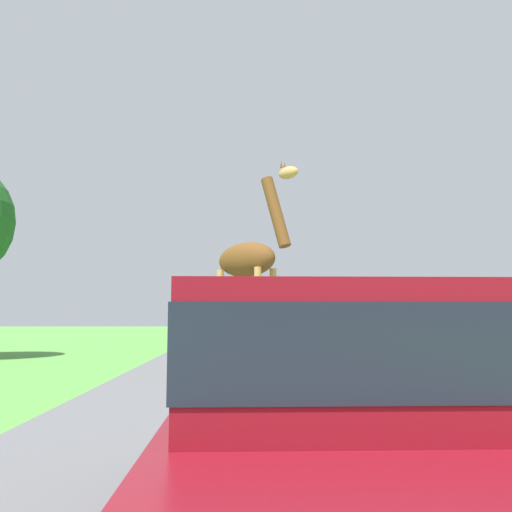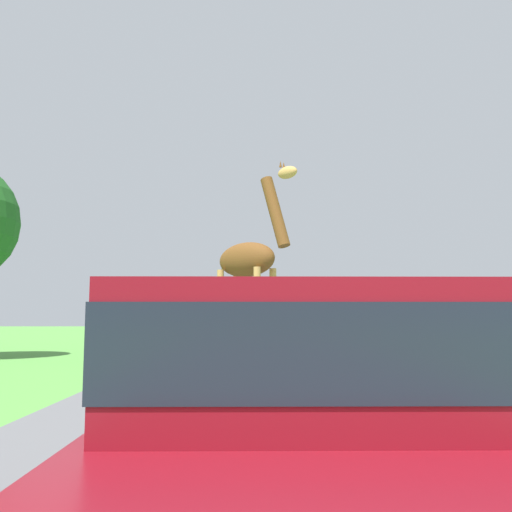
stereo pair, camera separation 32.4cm
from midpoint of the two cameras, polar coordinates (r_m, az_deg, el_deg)
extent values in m
cube|color=#5B5B5E|center=(29.14, -0.26, -8.97)|extent=(7.24, 120.00, 0.00)
cylinder|color=tan|center=(13.40, 1.13, -6.60)|extent=(0.17, 0.17, 2.47)
cylinder|color=#2D2319|center=(13.46, 1.14, -11.65)|extent=(0.22, 0.22, 0.10)
cylinder|color=tan|center=(12.95, -0.53, -6.60)|extent=(0.17, 0.17, 2.47)
cylinder|color=#2D2319|center=(13.01, -0.54, -11.82)|extent=(0.22, 0.22, 0.10)
cylinder|color=tan|center=(14.23, -2.81, -6.58)|extent=(0.17, 0.17, 2.47)
cylinder|color=#2D2319|center=(14.29, -2.83, -11.34)|extent=(0.22, 0.22, 0.10)
cylinder|color=tan|center=(13.81, -4.49, -6.57)|extent=(0.17, 0.17, 2.47)
cylinder|color=#2D2319|center=(13.87, -4.54, -11.48)|extent=(0.22, 0.22, 0.10)
ellipsoid|color=brown|center=(13.67, -1.70, -0.39)|extent=(1.79, 1.72, 0.88)
cylinder|color=brown|center=(13.22, 1.39, 4.67)|extent=(0.83, 0.79, 1.82)
ellipsoid|color=tan|center=(13.19, 2.71, 8.75)|extent=(0.57, 0.56, 0.30)
cylinder|color=tan|center=(14.20, -4.27, -3.35)|extent=(0.06, 0.06, 1.36)
cone|color=brown|center=(13.40, 2.31, 9.52)|extent=(0.07, 0.07, 0.16)
cone|color=brown|center=(13.30, 1.95, 9.65)|extent=(0.07, 0.07, 0.16)
cube|color=maroon|center=(2.89, 6.07, -21.06)|extent=(1.71, 4.10, 0.58)
cube|color=maroon|center=(2.80, 5.92, -9.53)|extent=(1.53, 1.85, 0.58)
cube|color=#19232D|center=(2.80, 5.92, -8.93)|extent=(1.55, 1.86, 0.35)
cylinder|color=black|center=(4.13, -6.53, -20.11)|extent=(0.34, 0.57, 0.57)
cylinder|color=black|center=(4.25, 13.32, -19.57)|extent=(0.34, 0.57, 0.57)
cube|color=silver|center=(23.03, -3.12, -8.10)|extent=(1.87, 3.98, 0.70)
cube|color=silver|center=(23.02, -3.11, -6.58)|extent=(1.68, 1.79, 0.53)
cube|color=#19232D|center=(23.02, -3.11, -6.51)|extent=(1.70, 1.81, 0.32)
cube|color=red|center=(21.05, -5.32, -7.56)|extent=(0.34, 0.03, 0.17)
cube|color=red|center=(21.02, -1.11, -7.59)|extent=(0.34, 0.03, 0.17)
cylinder|color=black|center=(24.25, -4.86, -8.72)|extent=(0.37, 0.62, 0.62)
cylinder|color=black|center=(24.23, -1.28, -8.74)|extent=(0.37, 0.62, 0.62)
cylinder|color=black|center=(21.87, -5.17, -8.96)|extent=(0.37, 0.62, 0.62)
cylinder|color=black|center=(21.84, -1.20, -8.99)|extent=(0.37, 0.62, 0.62)
cube|color=navy|center=(17.71, 7.82, -8.69)|extent=(1.71, 4.14, 0.64)
cube|color=navy|center=(17.70, 7.79, -6.84)|extent=(1.53, 1.86, 0.50)
cube|color=#19232D|center=(17.70, 7.79, -6.76)|extent=(1.55, 1.88, 0.30)
cube|color=red|center=(15.54, 6.56, -8.18)|extent=(0.31, 0.03, 0.15)
cube|color=red|center=(15.81, 11.63, -8.06)|extent=(0.31, 0.03, 0.15)
cylinder|color=black|center=(18.85, 5.11, -9.42)|extent=(0.34, 0.58, 0.58)
cylinder|color=black|center=(19.07, 9.24, -9.33)|extent=(0.34, 0.58, 0.58)
cylinder|color=black|center=(16.39, 6.20, -9.85)|extent=(0.34, 0.58, 0.58)
cylinder|color=black|center=(16.64, 10.92, -9.72)|extent=(0.34, 0.58, 0.58)
cube|color=#144C28|center=(27.32, 3.15, -7.93)|extent=(1.90, 3.90, 0.66)
cube|color=#144C28|center=(27.31, 3.14, -6.81)|extent=(1.71, 1.76, 0.41)
cube|color=#19232D|center=(27.31, 3.14, -6.77)|extent=(1.73, 1.77, 0.25)
cube|color=red|center=(25.30, 1.78, -7.52)|extent=(0.34, 0.03, 0.16)
cube|color=red|center=(25.45, 5.31, -7.49)|extent=(0.34, 0.03, 0.16)
cylinder|color=black|center=(28.44, 1.40, -8.46)|extent=(0.38, 0.57, 0.57)
cylinder|color=black|center=(28.57, 4.47, -8.44)|extent=(0.38, 0.57, 0.57)
cylinder|color=black|center=(26.10, 1.71, -8.64)|extent=(0.38, 0.57, 0.57)
cylinder|color=black|center=(26.24, 5.06, -8.61)|extent=(0.38, 0.57, 0.57)
camera|label=1|loc=(0.16, -90.68, 0.08)|focal=38.00mm
camera|label=2|loc=(0.16, 89.32, -0.08)|focal=38.00mm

